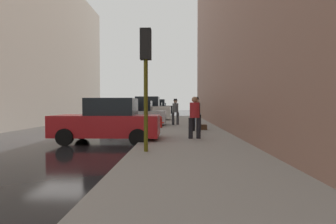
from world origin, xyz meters
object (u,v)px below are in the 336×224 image
at_px(pedestrian_in_red_jacket, 195,115).
at_px(pedestrian_in_jeans, 197,111).
at_px(pedestrian_with_fedora, 196,112).
at_px(parked_silver_sedan, 135,115).
at_px(parked_dark_green_sedan, 159,109).
at_px(parked_white_van, 146,110).
at_px(traffic_light, 146,63).
at_px(parked_red_hatchback, 108,121).
at_px(duffel_bag, 204,127).
at_px(fire_hydrant, 160,122).
at_px(parked_gray_coupe, 152,110).
at_px(parked_black_suv, 156,108).
at_px(pedestrian_with_beanie, 175,110).

bearing_deg(pedestrian_in_red_jacket, pedestrian_in_jeans, 84.69).
xyz_separation_m(pedestrian_in_jeans, pedestrian_with_fedora, (-0.25, -2.94, 0.03)).
xyz_separation_m(parked_silver_sedan, parked_dark_green_sedan, (0.00, 25.36, 0.00)).
height_order(parked_silver_sedan, parked_white_van, parked_white_van).
xyz_separation_m(pedestrian_in_jeans, pedestrian_in_red_jacket, (-0.56, -6.04, 0.00)).
bearing_deg(traffic_light, pedestrian_in_red_jacket, 61.15).
bearing_deg(pedestrian_with_fedora, parked_dark_green_sedan, 97.46).
distance_m(parked_red_hatchback, duffel_bag, 5.84).
xyz_separation_m(parked_silver_sedan, fire_hydrant, (1.80, -1.91, -0.35)).
relative_size(fire_hydrant, pedestrian_in_red_jacket, 0.41).
bearing_deg(parked_gray_coupe, parked_black_suv, 90.00).
xyz_separation_m(parked_white_van, pedestrian_with_fedora, (3.81, -10.07, 0.10)).
xyz_separation_m(parked_red_hatchback, fire_hydrant, (1.80, 5.08, -0.35)).
bearing_deg(parked_white_van, parked_silver_sedan, -90.00).
bearing_deg(parked_gray_coupe, parked_red_hatchback, -90.00).
bearing_deg(parked_silver_sedan, pedestrian_in_red_jacket, -62.86).
distance_m(fire_hydrant, duffel_bag, 2.73).
relative_size(parked_red_hatchback, traffic_light, 1.17).
bearing_deg(pedestrian_in_red_jacket, traffic_light, -118.85).
distance_m(traffic_light, pedestrian_with_beanie, 10.41).
bearing_deg(parked_gray_coupe, parked_white_van, -90.00).
distance_m(parked_white_van, fire_hydrant, 8.45).
distance_m(parked_black_suv, pedestrian_with_fedora, 22.90).
height_order(parked_black_suv, fire_hydrant, parked_black_suv).
bearing_deg(pedestrian_with_beanie, parked_silver_sedan, -171.14).
relative_size(parked_red_hatchback, parked_dark_green_sedan, 1.00).
height_order(pedestrian_in_jeans, pedestrian_in_red_jacket, same).
relative_size(fire_hydrant, pedestrian_with_beanie, 0.40).
relative_size(pedestrian_in_jeans, pedestrian_with_beanie, 0.96).
bearing_deg(fire_hydrant, pedestrian_with_beanie, 68.87).
relative_size(traffic_light, pedestrian_in_jeans, 2.11).
bearing_deg(parked_red_hatchback, pedestrian_with_beanie, 69.94).
bearing_deg(parked_red_hatchback, duffel_bag, 42.61).
height_order(pedestrian_in_jeans, pedestrian_with_beanie, pedestrian_with_beanie).
bearing_deg(pedestrian_in_jeans, traffic_light, -103.75).
xyz_separation_m(parked_silver_sedan, traffic_light, (1.85, -9.82, 1.91)).
distance_m(parked_white_van, pedestrian_in_jeans, 8.21).
bearing_deg(pedestrian_with_fedora, pedestrian_in_red_jacket, -95.71).
relative_size(parked_black_suv, fire_hydrant, 6.55).
xyz_separation_m(parked_gray_coupe, duffel_bag, (4.28, -15.85, -0.56)).
distance_m(fire_hydrant, pedestrian_in_jeans, 2.59).
xyz_separation_m(parked_gray_coupe, parked_black_suv, (-0.00, 6.05, 0.18)).
relative_size(parked_silver_sedan, parked_dark_green_sedan, 1.00).
height_order(parked_white_van, traffic_light, traffic_light).
height_order(fire_hydrant, pedestrian_with_fedora, pedestrian_with_fedora).
relative_size(parked_red_hatchback, fire_hydrant, 5.98).
bearing_deg(pedestrian_in_jeans, pedestrian_with_beanie, 138.14).
xyz_separation_m(pedestrian_in_jeans, duffel_bag, (0.22, -2.25, -0.81)).
relative_size(parked_silver_sedan, duffel_bag, 9.58).
distance_m(parked_dark_green_sedan, fire_hydrant, 27.33).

